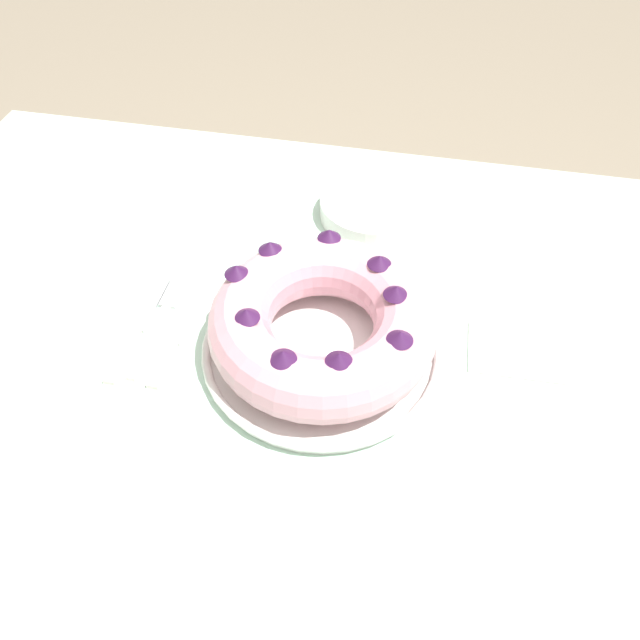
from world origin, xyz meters
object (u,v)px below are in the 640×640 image
serving_dish (320,346)px  fork (160,320)px  serving_knife (135,333)px  cake_knife (172,346)px  bundt_cake (320,320)px  side_bowl (373,208)px  napkin (516,352)px

serving_dish → fork: bearing=178.2°
serving_dish → serving_knife: size_ratio=1.56×
fork → cake_knife: bearing=-48.9°
serving_dish → bundt_cake: (-0.00, 0.00, 0.05)m
serving_dish → cake_knife: size_ratio=1.92×
serving_knife → cake_knife: (0.06, -0.01, -0.00)m
side_bowl → napkin: (0.23, -0.26, -0.01)m
serving_dish → cake_knife: bearing=-170.5°
bundt_cake → fork: 0.24m
bundt_cake → cake_knife: bearing=-170.4°
cake_knife → side_bowl: size_ratio=0.96×
bundt_cake → side_bowl: (0.03, 0.30, -0.05)m
serving_knife → cake_knife: size_ratio=1.24×
bundt_cake → napkin: 0.27m
cake_knife → serving_dish: bearing=10.7°
serving_knife → side_bowl: bearing=45.6°
fork → bundt_cake: bearing=0.8°
fork → serving_knife: size_ratio=0.89×
serving_dish → fork: serving_dish is taller
serving_dish → fork: (-0.23, 0.01, -0.01)m
bundt_cake → serving_dish: bearing=-71.1°
cake_knife → fork: bearing=129.7°
serving_dish → bundt_cake: size_ratio=1.10×
fork → serving_knife: (-0.03, -0.03, 0.00)m
serving_knife → napkin: serving_knife is taller
bundt_cake → side_bowl: bearing=84.7°
serving_dish → side_bowl: (0.03, 0.30, 0.01)m
serving_dish → side_bowl: side_bowl is taller
side_bowl → napkin: 0.35m
serving_dish → napkin: bearing=10.5°
bundt_cake → serving_knife: 0.27m
serving_knife → cake_knife: 0.06m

